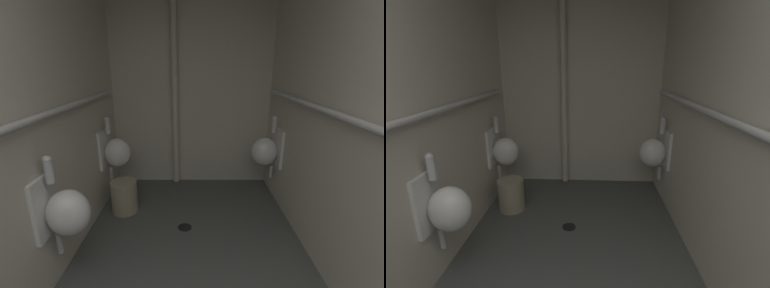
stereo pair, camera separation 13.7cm
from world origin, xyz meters
TOP-DOWN VIEW (x-y plane):
  - floor at (0.00, 1.83)m, footprint 2.17×3.77m
  - wall_left at (-1.06, 1.83)m, footprint 0.06×3.77m
  - wall_right at (1.06, 1.83)m, footprint 0.06×3.77m
  - wall_back at (0.00, 3.68)m, footprint 2.17×0.06m
  - urinal_left_mid at (-0.88, 1.81)m, footprint 0.32×0.30m
  - urinal_left_far at (-0.88, 3.09)m, footprint 0.32×0.30m
  - urinal_right_mid at (0.88, 3.13)m, footprint 0.32×0.30m
  - supply_pipe_left at (-0.97, 1.84)m, footprint 0.06×2.97m
  - supply_pipe_right at (0.97, 1.82)m, footprint 0.06×3.08m
  - standpipe_back_wall at (-0.21, 3.57)m, footprint 0.08×0.08m
  - floor_drain at (-0.07, 2.52)m, footprint 0.14×0.14m
  - waste_bin at (-0.75, 2.84)m, footprint 0.29×0.29m

SIDE VIEW (x-z plane):
  - floor at x=0.00m, z-range -0.08..0.00m
  - floor_drain at x=-0.07m, z-range 0.00..0.01m
  - waste_bin at x=-0.75m, z-range 0.00..0.36m
  - urinal_left_mid at x=-0.88m, z-range 0.24..1.00m
  - urinal_left_far at x=-0.88m, z-range 0.24..1.00m
  - urinal_right_mid at x=0.88m, z-range 0.24..1.00m
  - supply_pipe_left at x=-0.97m, z-range 1.25..1.31m
  - supply_pipe_right at x=0.97m, z-range 1.25..1.31m
  - wall_left at x=-1.06m, z-range 0.00..2.58m
  - wall_right at x=1.06m, z-range 0.00..2.58m
  - wall_back at x=0.00m, z-range 0.00..2.58m
  - standpipe_back_wall at x=-0.21m, z-range 0.02..2.56m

